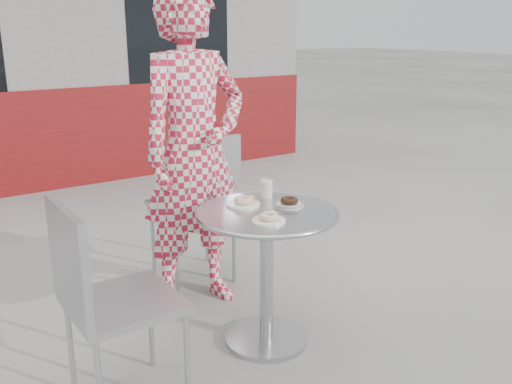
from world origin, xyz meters
TOP-DOWN VIEW (x-y plane):
  - ground at (0.00, 0.00)m, footprint 60.00×60.00m
  - storefront at (-0.00, 5.56)m, footprint 6.02×4.55m
  - bistro_table at (0.02, 0.05)m, footprint 0.71×0.71m
  - chair_far at (0.09, 0.94)m, footprint 0.49×0.49m
  - chair_left at (-0.77, -0.01)m, footprint 0.45×0.45m
  - seated_person at (-0.04, 0.65)m, footprint 0.71×0.50m
  - plate_far at (-0.02, 0.19)m, footprint 0.17×0.17m
  - plate_near at (-0.06, -0.09)m, footprint 0.16×0.16m
  - plate_checker at (0.17, 0.06)m, footprint 0.16×0.16m
  - milk_cup at (0.16, 0.24)m, footprint 0.07×0.07m

SIDE VIEW (x-z plane):
  - ground at x=0.00m, z-range 0.00..0.00m
  - chair_left at x=-0.77m, z-range -0.18..0.75m
  - chair_far at x=0.09m, z-range -0.19..0.78m
  - bistro_table at x=0.02m, z-range 0.18..0.90m
  - plate_checker at x=0.17m, z-range 0.71..0.75m
  - plate_near at x=-0.06m, z-range 0.71..0.75m
  - plate_far at x=-0.02m, z-range 0.71..0.76m
  - milk_cup at x=0.16m, z-range 0.71..0.82m
  - seated_person at x=-0.04m, z-range 0.00..1.83m
  - storefront at x=0.00m, z-range -0.01..2.99m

